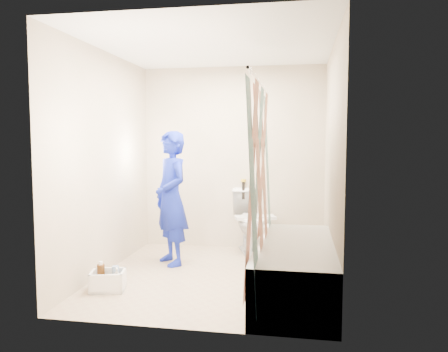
% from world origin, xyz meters
% --- Properties ---
extents(floor, '(2.60, 2.60, 0.00)m').
position_xyz_m(floor, '(0.00, 0.00, 0.00)').
color(floor, tan).
rests_on(floor, ground).
extents(ceiling, '(2.40, 2.60, 0.02)m').
position_xyz_m(ceiling, '(0.00, 0.00, 2.40)').
color(ceiling, white).
rests_on(ceiling, wall_back).
extents(wall_back, '(2.40, 0.02, 2.40)m').
position_xyz_m(wall_back, '(0.00, 1.30, 1.20)').
color(wall_back, '#C2AC95').
rests_on(wall_back, ground).
extents(wall_front, '(2.40, 0.02, 2.40)m').
position_xyz_m(wall_front, '(0.00, -1.30, 1.20)').
color(wall_front, '#C2AC95').
rests_on(wall_front, ground).
extents(wall_left, '(0.02, 2.60, 2.40)m').
position_xyz_m(wall_left, '(-1.20, 0.00, 1.20)').
color(wall_left, '#C2AC95').
rests_on(wall_left, ground).
extents(wall_right, '(0.02, 2.60, 2.40)m').
position_xyz_m(wall_right, '(1.20, 0.00, 1.20)').
color(wall_right, '#C2AC95').
rests_on(wall_right, ground).
extents(bathtub, '(0.70, 1.75, 0.50)m').
position_xyz_m(bathtub, '(0.85, -0.43, 0.27)').
color(bathtub, silver).
rests_on(bathtub, ground).
extents(curtain_rod, '(0.02, 1.90, 0.02)m').
position_xyz_m(curtain_rod, '(0.52, -0.43, 1.95)').
color(curtain_rod, silver).
rests_on(curtain_rod, wall_back).
extents(shower_curtain, '(0.06, 1.75, 1.80)m').
position_xyz_m(shower_curtain, '(0.52, -0.43, 1.02)').
color(shower_curtain, silver).
rests_on(shower_curtain, curtain_rod).
extents(toilet, '(0.68, 0.90, 0.81)m').
position_xyz_m(toilet, '(0.30, 1.08, 0.41)').
color(toilet, white).
rests_on(toilet, ground).
extents(tank_lid, '(0.54, 0.36, 0.04)m').
position_xyz_m(tank_lid, '(0.34, 0.96, 0.48)').
color(tank_lid, white).
rests_on(tank_lid, toilet).
extents(tank_internals, '(0.19, 0.09, 0.27)m').
position_xyz_m(tank_internals, '(0.19, 1.27, 0.80)').
color(tank_internals, black).
rests_on(tank_internals, toilet).
extents(plumber, '(0.65, 0.67, 1.55)m').
position_xyz_m(plumber, '(-0.58, 0.40, 0.77)').
color(plumber, navy).
rests_on(plumber, ground).
extents(cleaning_caddy, '(0.37, 0.32, 0.24)m').
position_xyz_m(cleaning_caddy, '(-0.91, -0.58, 0.09)').
color(cleaning_caddy, white).
rests_on(cleaning_caddy, ground).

